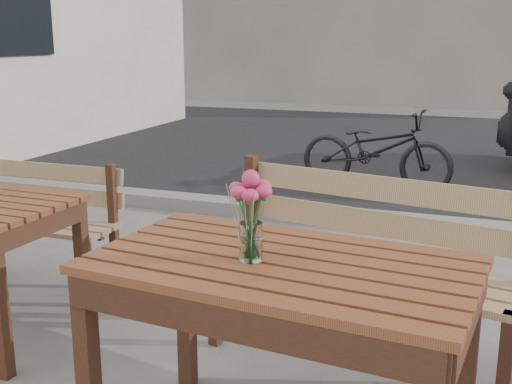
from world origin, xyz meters
TOP-DOWN VIEW (x-y plane):
  - street at (0.00, 5.06)m, footprint 30.00×8.12m
  - main_table at (-0.12, -0.13)m, footprint 1.35×0.87m
  - main_bench at (0.01, 0.78)m, footprint 1.58×0.74m
  - main_vase at (-0.21, -0.17)m, footprint 0.17×0.17m
  - second_bench at (-2.20, 1.08)m, footprint 1.29×0.38m
  - bicycle at (-0.56, 4.39)m, footprint 1.61×0.71m

SIDE VIEW (x-z plane):
  - street at x=0.00m, z-range -0.03..0.09m
  - bicycle at x=-0.56m, z-range 0.00..0.82m
  - second_bench at x=-2.20m, z-range 0.09..0.89m
  - main_bench at x=0.01m, z-range 0.10..1.04m
  - main_table at x=-0.12m, z-range 0.27..1.06m
  - main_vase at x=-0.21m, z-range 0.83..1.14m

